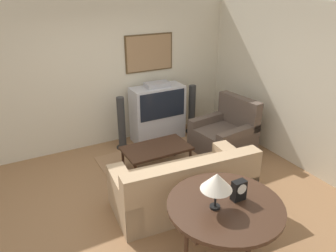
{
  "coord_description": "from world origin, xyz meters",
  "views": [
    {
      "loc": [
        -1.73,
        -3.65,
        2.95
      ],
      "look_at": [
        0.63,
        0.72,
        0.75
      ],
      "focal_mm": 35.0,
      "sensor_mm": 36.0,
      "label": 1
    }
  ],
  "objects_px": {
    "tv": "(158,113)",
    "mantel_clock": "(239,190)",
    "console_table": "(225,209)",
    "speaker_tower_right": "(192,110)",
    "coffee_table": "(156,149)",
    "armchair": "(225,135)",
    "couch": "(184,186)",
    "speaker_tower_left": "(122,125)",
    "table_lamp": "(217,182)"
  },
  "relations": [
    {
      "from": "tv",
      "to": "speaker_tower_left",
      "type": "xyz_separation_m",
      "value": [
        -0.78,
        -0.04,
        -0.08
      ]
    },
    {
      "from": "console_table",
      "to": "speaker_tower_right",
      "type": "relative_size",
      "value": 1.22
    },
    {
      "from": "couch",
      "to": "armchair",
      "type": "bearing_deg",
      "value": -140.11
    },
    {
      "from": "couch",
      "to": "mantel_clock",
      "type": "relative_size",
      "value": 8.78
    },
    {
      "from": "tv",
      "to": "armchair",
      "type": "height_order",
      "value": "tv"
    },
    {
      "from": "couch",
      "to": "armchair",
      "type": "relative_size",
      "value": 1.91
    },
    {
      "from": "couch",
      "to": "armchair",
      "type": "xyz_separation_m",
      "value": [
        1.53,
        1.07,
        -0.0
      ]
    },
    {
      "from": "armchair",
      "to": "speaker_tower_left",
      "type": "height_order",
      "value": "speaker_tower_left"
    },
    {
      "from": "console_table",
      "to": "mantel_clock",
      "type": "relative_size",
      "value": 5.44
    },
    {
      "from": "armchair",
      "to": "speaker_tower_left",
      "type": "xyz_separation_m",
      "value": [
        -1.65,
        1.02,
        0.17
      ]
    },
    {
      "from": "couch",
      "to": "speaker_tower_left",
      "type": "bearing_deg",
      "value": -81.91
    },
    {
      "from": "coffee_table",
      "to": "console_table",
      "type": "xyz_separation_m",
      "value": [
        -0.24,
        -2.14,
        0.35
      ]
    },
    {
      "from": "armchair",
      "to": "coffee_table",
      "type": "distance_m",
      "value": 1.44
    },
    {
      "from": "mantel_clock",
      "to": "speaker_tower_right",
      "type": "distance_m",
      "value": 3.5
    },
    {
      "from": "mantel_clock",
      "to": "speaker_tower_left",
      "type": "height_order",
      "value": "same"
    },
    {
      "from": "armchair",
      "to": "speaker_tower_right",
      "type": "distance_m",
      "value": 1.03
    },
    {
      "from": "speaker_tower_left",
      "to": "speaker_tower_right",
      "type": "height_order",
      "value": "same"
    },
    {
      "from": "coffee_table",
      "to": "speaker_tower_left",
      "type": "bearing_deg",
      "value": 101.65
    },
    {
      "from": "tv",
      "to": "armchair",
      "type": "xyz_separation_m",
      "value": [
        0.87,
        -1.06,
        -0.25
      ]
    },
    {
      "from": "couch",
      "to": "speaker_tower_right",
      "type": "height_order",
      "value": "speaker_tower_right"
    },
    {
      "from": "armchair",
      "to": "speaker_tower_right",
      "type": "xyz_separation_m",
      "value": [
        -0.09,
        1.02,
        0.17
      ]
    },
    {
      "from": "console_table",
      "to": "tv",
      "type": "bearing_deg",
      "value": 75.84
    },
    {
      "from": "console_table",
      "to": "table_lamp",
      "type": "height_order",
      "value": "table_lamp"
    },
    {
      "from": "armchair",
      "to": "console_table",
      "type": "bearing_deg",
      "value": -44.72
    },
    {
      "from": "tv",
      "to": "couch",
      "type": "distance_m",
      "value": 2.24
    },
    {
      "from": "couch",
      "to": "speaker_tower_right",
      "type": "xyz_separation_m",
      "value": [
        1.44,
        2.09,
        0.17
      ]
    },
    {
      "from": "armchair",
      "to": "mantel_clock",
      "type": "distance_m",
      "value": 2.69
    },
    {
      "from": "coffee_table",
      "to": "table_lamp",
      "type": "bearing_deg",
      "value": -100.11
    },
    {
      "from": "couch",
      "to": "armchair",
      "type": "distance_m",
      "value": 1.87
    },
    {
      "from": "mantel_clock",
      "to": "table_lamp",
      "type": "bearing_deg",
      "value": 179.77
    },
    {
      "from": "console_table",
      "to": "speaker_tower_right",
      "type": "distance_m",
      "value": 3.56
    },
    {
      "from": "tv",
      "to": "table_lamp",
      "type": "relative_size",
      "value": 2.88
    },
    {
      "from": "console_table",
      "to": "speaker_tower_right",
      "type": "bearing_deg",
      "value": 63.4
    },
    {
      "from": "speaker_tower_right",
      "to": "table_lamp",
      "type": "bearing_deg",
      "value": -118.58
    },
    {
      "from": "armchair",
      "to": "speaker_tower_right",
      "type": "relative_size",
      "value": 1.02
    },
    {
      "from": "armchair",
      "to": "console_table",
      "type": "xyz_separation_m",
      "value": [
        -1.68,
        -2.16,
        0.42
      ]
    },
    {
      "from": "couch",
      "to": "speaker_tower_left",
      "type": "height_order",
      "value": "speaker_tower_left"
    },
    {
      "from": "console_table",
      "to": "speaker_tower_right",
      "type": "xyz_separation_m",
      "value": [
        1.59,
        3.17,
        -0.25
      ]
    },
    {
      "from": "couch",
      "to": "speaker_tower_right",
      "type": "relative_size",
      "value": 1.96
    },
    {
      "from": "console_table",
      "to": "speaker_tower_left",
      "type": "bearing_deg",
      "value": 89.43
    },
    {
      "from": "speaker_tower_left",
      "to": "speaker_tower_right",
      "type": "bearing_deg",
      "value": 0.0
    },
    {
      "from": "tv",
      "to": "mantel_clock",
      "type": "height_order",
      "value": "tv"
    },
    {
      "from": "console_table",
      "to": "couch",
      "type": "bearing_deg",
      "value": 82.05
    },
    {
      "from": "tv",
      "to": "coffee_table",
      "type": "relative_size",
      "value": 1.09
    },
    {
      "from": "couch",
      "to": "table_lamp",
      "type": "xyz_separation_m",
      "value": [
        -0.29,
        -1.07,
        0.79
      ]
    },
    {
      "from": "coffee_table",
      "to": "table_lamp",
      "type": "relative_size",
      "value": 2.65
    },
    {
      "from": "tv",
      "to": "armchair",
      "type": "bearing_deg",
      "value": -50.49
    },
    {
      "from": "armchair",
      "to": "table_lamp",
      "type": "bearing_deg",
      "value": -46.98
    },
    {
      "from": "armchair",
      "to": "mantel_clock",
      "type": "height_order",
      "value": "mantel_clock"
    },
    {
      "from": "coffee_table",
      "to": "speaker_tower_right",
      "type": "distance_m",
      "value": 1.7
    }
  ]
}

